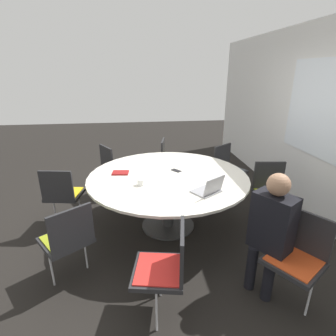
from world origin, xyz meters
name	(u,v)px	position (x,y,z in m)	size (l,w,h in m)	color
ground_plane	(168,225)	(0.00, 0.00, 0.00)	(16.00, 16.00, 0.00)	black
wall_back	(329,126)	(0.00, 2.14, 1.35)	(8.00, 0.07, 2.70)	silver
conference_table	(168,182)	(0.00, 0.00, 0.66)	(2.07, 2.07, 0.76)	#333333
chair_0	(298,253)	(1.39, 0.99, 0.53)	(0.60, 0.59, 0.87)	#262628
chair_1	(271,189)	(0.10, 1.40, 0.53)	(0.47, 0.49, 0.87)	#262628
chair_2	(228,166)	(-0.85, 1.12, 0.53)	(0.60, 0.60, 0.87)	#262628
chair_3	(170,158)	(-1.39, 0.21, 0.53)	(0.51, 0.50, 0.87)	#262628
chair_4	(114,165)	(-1.16, -0.79, 0.53)	(0.59, 0.59, 0.87)	#262628
chair_5	(62,192)	(-0.16, -1.39, 0.53)	(0.49, 0.50, 0.87)	#262628
chair_6	(68,237)	(0.88, -1.09, 0.53)	(0.60, 0.60, 0.87)	#262628
chair_7	(166,264)	(1.39, -0.19, 0.53)	(0.51, 0.49, 0.87)	#262628
person_0	(271,226)	(1.23, 0.79, 0.72)	(0.42, 0.38, 1.22)	black
laptop	(209,189)	(0.59, 0.38, 0.81)	(0.37, 0.38, 0.21)	#99999E
spiral_notebook	(120,173)	(-0.14, -0.62, 0.77)	(0.17, 0.23, 0.02)	maroon
coffee_cup	(141,182)	(0.27, -0.36, 0.80)	(0.09, 0.09, 0.08)	white
cell_phone	(176,171)	(-0.15, 0.13, 0.76)	(0.15, 0.14, 0.01)	black
handbag	(203,178)	(-1.30, 0.82, 0.14)	(0.36, 0.16, 0.28)	#661E56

